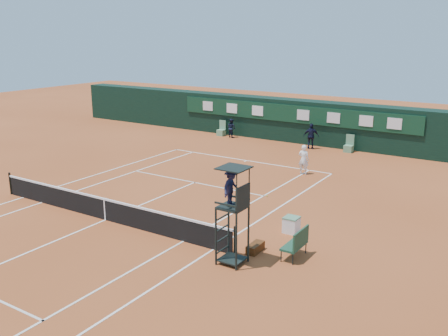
{
  "coord_description": "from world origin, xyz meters",
  "views": [
    {
      "loc": [
        14.84,
        -13.89,
        7.68
      ],
      "look_at": [
        2.1,
        6.0,
        1.2
      ],
      "focal_mm": 40.0,
      "sensor_mm": 36.0,
      "label": 1
    }
  ],
  "objects_px": {
    "cooler": "(291,225)",
    "player": "(304,160)",
    "player_bench": "(297,242)",
    "tennis_net": "(105,209)",
    "umpire_chair": "(232,195)"
  },
  "relations": [
    {
      "from": "cooler",
      "to": "player_bench",
      "type": "bearing_deg",
      "value": -60.23
    },
    {
      "from": "tennis_net",
      "to": "player",
      "type": "relative_size",
      "value": 7.74
    },
    {
      "from": "tennis_net",
      "to": "player",
      "type": "height_order",
      "value": "player"
    },
    {
      "from": "tennis_net",
      "to": "player_bench",
      "type": "xyz_separation_m",
      "value": [
        8.33,
        0.98,
        0.09
      ]
    },
    {
      "from": "player",
      "to": "player_bench",
      "type": "bearing_deg",
      "value": 110.82
    },
    {
      "from": "cooler",
      "to": "player",
      "type": "bearing_deg",
      "value": 110.81
    },
    {
      "from": "tennis_net",
      "to": "player_bench",
      "type": "relative_size",
      "value": 10.75
    },
    {
      "from": "player_bench",
      "to": "cooler",
      "type": "bearing_deg",
      "value": 119.77
    },
    {
      "from": "player_bench",
      "to": "cooler",
      "type": "xyz_separation_m",
      "value": [
        -1.16,
        2.02,
        -0.27
      ]
    },
    {
      "from": "player_bench",
      "to": "cooler",
      "type": "height_order",
      "value": "player_bench"
    },
    {
      "from": "umpire_chair",
      "to": "tennis_net",
      "type": "bearing_deg",
      "value": 175.16
    },
    {
      "from": "tennis_net",
      "to": "player",
      "type": "distance_m",
      "value": 11.76
    },
    {
      "from": "tennis_net",
      "to": "player",
      "type": "bearing_deg",
      "value": 69.42
    },
    {
      "from": "tennis_net",
      "to": "player_bench",
      "type": "distance_m",
      "value": 8.39
    },
    {
      "from": "cooler",
      "to": "player",
      "type": "xyz_separation_m",
      "value": [
        -3.04,
        8.0,
        0.51
      ]
    }
  ]
}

